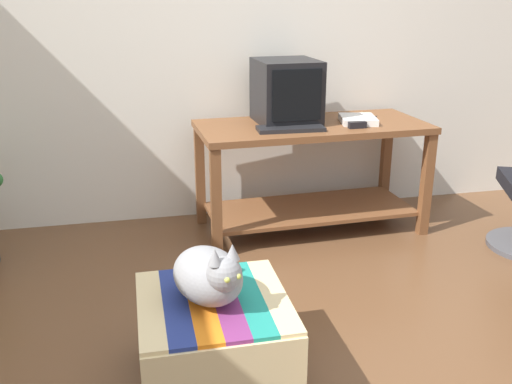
% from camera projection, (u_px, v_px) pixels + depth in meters
% --- Properties ---
extents(back_wall, '(8.00, 0.10, 2.60)m').
position_uv_depth(back_wall, '(223.00, 22.00, 3.70)').
color(back_wall, silver).
rests_on(back_wall, ground_plane).
extents(desk, '(1.46, 0.70, 0.71)m').
position_uv_depth(desk, '(311.00, 158.00, 3.65)').
color(desk, brown).
rests_on(desk, ground_plane).
extents(tv_monitor, '(0.39, 0.43, 0.39)m').
position_uv_depth(tv_monitor, '(286.00, 92.00, 3.56)').
color(tv_monitor, black).
rests_on(tv_monitor, desk).
extents(keyboard, '(0.41, 0.17, 0.02)m').
position_uv_depth(keyboard, '(291.00, 129.00, 3.40)').
color(keyboard, black).
rests_on(keyboard, desk).
extents(book, '(0.26, 0.29, 0.04)m').
position_uv_depth(book, '(358.00, 120.00, 3.60)').
color(book, white).
rests_on(book, desk).
extents(ottoman_with_blanket, '(0.58, 0.60, 0.36)m').
position_uv_depth(ottoman_with_blanket, '(215.00, 340.00, 2.27)').
color(ottoman_with_blanket, '#4C4238').
rests_on(ottoman_with_blanket, ground_plane).
extents(cat, '(0.35, 0.43, 0.28)m').
position_uv_depth(cat, '(210.00, 275.00, 2.17)').
color(cat, gray).
rests_on(cat, ottoman_with_blanket).
extents(stapler, '(0.11, 0.04, 0.04)m').
position_uv_depth(stapler, '(357.00, 125.00, 3.46)').
color(stapler, black).
rests_on(stapler, desk).
extents(pen, '(0.11, 0.10, 0.01)m').
position_uv_depth(pen, '(372.00, 118.00, 3.72)').
color(pen, black).
rests_on(pen, desk).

